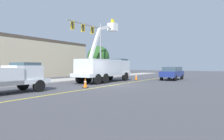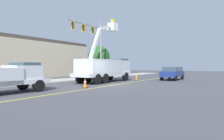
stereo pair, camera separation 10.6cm
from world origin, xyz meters
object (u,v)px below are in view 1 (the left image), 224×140
passing_minivan (172,72)px  utility_bucket_truck (105,68)px  service_pickup_truck (5,77)px  traffic_cone_mid_rear (136,77)px  traffic_signal_mast (92,38)px  traffic_cone_mid_front (85,83)px

passing_minivan → utility_bucket_truck: bearing=147.2°
utility_bucket_truck → service_pickup_truck: utility_bucket_truck is taller
utility_bucket_truck → traffic_cone_mid_rear: size_ratio=9.51×
service_pickup_truck → traffic_signal_mast: bearing=21.4°
utility_bucket_truck → traffic_signal_mast: traffic_signal_mast is taller
utility_bucket_truck → traffic_cone_mid_front: utility_bucket_truck is taller
service_pickup_truck → traffic_signal_mast: size_ratio=0.70×
passing_minivan → service_pickup_truck: bearing=167.6°
traffic_cone_mid_front → passing_minivan: bearing=-10.5°
utility_bucket_truck → traffic_cone_mid_front: (-5.70, -2.49, -1.22)m
passing_minivan → traffic_signal_mast: 11.90m
utility_bucket_truck → traffic_signal_mast: bearing=58.9°
traffic_cone_mid_front → traffic_signal_mast: 12.47m
traffic_signal_mast → service_pickup_truck: bearing=-158.6°
traffic_signal_mast → traffic_cone_mid_front: bearing=-139.7°
service_pickup_truck → traffic_cone_mid_front: 5.93m
traffic_cone_mid_rear → traffic_signal_mast: (-1.46, 6.33, 5.34)m
traffic_cone_mid_front → traffic_cone_mid_rear: size_ratio=0.93×
utility_bucket_truck → service_pickup_truck: 11.38m
traffic_cone_mid_rear → traffic_signal_mast: size_ratio=0.11×
passing_minivan → traffic_cone_mid_rear: 4.83m
service_pickup_truck → traffic_signal_mast: traffic_signal_mast is taller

